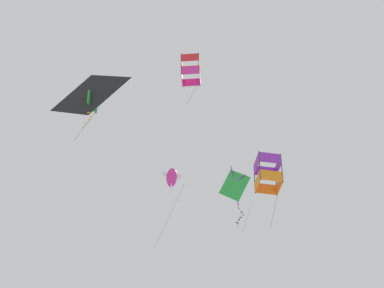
{
  "coord_description": "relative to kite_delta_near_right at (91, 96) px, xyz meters",
  "views": [
    {
      "loc": [
        -2.33,
        -19.02,
        0.5
      ],
      "look_at": [
        -0.06,
        0.94,
        27.2
      ],
      "focal_mm": 52.95,
      "sensor_mm": 36.0,
      "label": 1
    }
  ],
  "objects": [
    {
      "name": "kite_box_low_drifter",
      "position": [
        5.05,
        0.04,
        3.72
      ],
      "size": [
        1.27,
        1.62,
        5.03
      ],
      "rotation": [
        0.31,
        0.0,
        6.1
      ],
      "color": "red"
    },
    {
      "name": "kite_delta_near_right",
      "position": [
        0.0,
        0.0,
        0.0
      ],
      "size": [
        3.13,
        2.13,
        5.35
      ],
      "rotation": [
        0.18,
        0.0,
        5.74
      ],
      "color": "black"
    },
    {
      "name": "kite_fish_near_left",
      "position": [
        4.9,
        11.33,
        7.58
      ],
      "size": [
        1.85,
        1.28,
        8.44
      ],
      "rotation": [
        0.27,
        0.0,
        6.39
      ],
      "color": "#DB2D93"
    },
    {
      "name": "kite_box_mid_left",
      "position": [
        9.48,
        2.93,
        -1.3
      ],
      "size": [
        1.27,
        1.64,
        5.32
      ],
      "rotation": [
        0.22,
        0.0,
        6.31
      ],
      "color": "purple"
    },
    {
      "name": "kite_diamond_far_centre",
      "position": [
        8.67,
        7.45,
        2.76
      ],
      "size": [
        1.97,
        1.68,
        5.6
      ],
      "rotation": [
        0.46,
        0.0,
        5.84
      ],
      "color": "green"
    }
  ]
}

